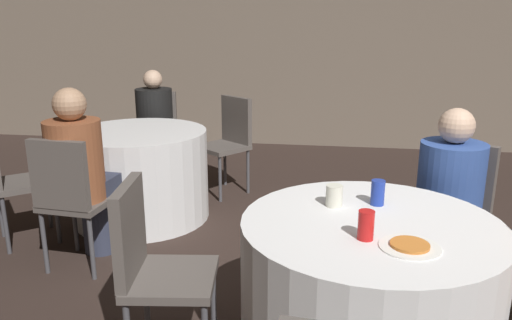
% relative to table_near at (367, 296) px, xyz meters
% --- Properties ---
extents(wall_back, '(16.00, 0.06, 2.80)m').
position_rel_table_near_xyz_m(wall_back, '(0.23, 4.34, 1.03)').
color(wall_back, '#7A6B5B').
rests_on(wall_back, ground_plane).
extents(table_near, '(1.16, 1.16, 0.74)m').
position_rel_table_near_xyz_m(table_near, '(0.00, 0.00, 0.00)').
color(table_near, white).
rests_on(table_near, ground_plane).
extents(table_far, '(1.10, 1.10, 0.74)m').
position_rel_table_near_xyz_m(table_far, '(-1.72, 1.63, 0.00)').
color(table_far, white).
rests_on(table_far, ground_plane).
extents(chair_near_west, '(0.45, 0.45, 0.90)m').
position_rel_table_near_xyz_m(chair_near_west, '(-0.99, -0.13, 0.18)').
color(chair_near_west, '#59514C').
rests_on(chair_near_west, ground_plane).
extents(chair_near_northeast, '(0.55, 0.55, 0.90)m').
position_rel_table_near_xyz_m(chair_near_northeast, '(0.55, 0.83, 0.18)').
color(chair_near_northeast, '#59514C').
rests_on(chair_near_northeast, ground_plane).
extents(chair_far_north, '(0.47, 0.47, 0.90)m').
position_rel_table_near_xyz_m(chair_far_north, '(-1.90, 2.58, 0.18)').
color(chair_far_north, '#59514C').
rests_on(chair_far_north, ground_plane).
extents(chair_far_south, '(0.44, 0.44, 0.90)m').
position_rel_table_near_xyz_m(chair_far_south, '(-1.81, 0.67, 0.18)').
color(chair_far_south, '#59514C').
rests_on(chair_far_south, ground_plane).
extents(chair_far_northeast, '(0.56, 0.56, 0.90)m').
position_rel_table_near_xyz_m(chair_far_northeast, '(-1.12, 2.39, 0.18)').
color(chair_far_northeast, '#59514C').
rests_on(chair_far_northeast, ground_plane).
extents(chair_far_southwest, '(0.56, 0.56, 0.90)m').
position_rel_table_near_xyz_m(chair_far_southwest, '(-2.46, 1.01, 0.18)').
color(chair_far_southwest, '#59514C').
rests_on(chair_far_southwest, ground_plane).
extents(person_floral_shirt, '(0.37, 0.52, 1.19)m').
position_rel_table_near_xyz_m(person_floral_shirt, '(-1.80, 0.83, 0.25)').
color(person_floral_shirt, '#33384C').
rests_on(person_floral_shirt, ground_plane).
extents(person_blue_shirt, '(0.48, 0.50, 1.13)m').
position_rel_table_near_xyz_m(person_blue_shirt, '(0.46, 0.70, 0.22)').
color(person_blue_shirt, '#282828').
rests_on(person_blue_shirt, ground_plane).
extents(person_black_shirt, '(0.39, 0.51, 1.14)m').
position_rel_table_near_xyz_m(person_black_shirt, '(-1.87, 2.42, 0.22)').
color(person_black_shirt, black).
rests_on(person_black_shirt, ground_plane).
extents(pizza_plate_near, '(0.24, 0.24, 0.02)m').
position_rel_table_near_xyz_m(pizza_plate_near, '(0.13, -0.24, 0.37)').
color(pizza_plate_near, white).
rests_on(pizza_plate_near, table_near).
extents(soda_can_red, '(0.07, 0.07, 0.12)m').
position_rel_table_near_xyz_m(soda_can_red, '(-0.04, -0.19, 0.43)').
color(soda_can_red, red).
rests_on(soda_can_red, table_near).
extents(soda_can_blue, '(0.07, 0.07, 0.12)m').
position_rel_table_near_xyz_m(soda_can_blue, '(0.04, 0.22, 0.43)').
color(soda_can_blue, '#1E38A5').
rests_on(soda_can_blue, table_near).
extents(cup_near, '(0.08, 0.08, 0.10)m').
position_rel_table_near_xyz_m(cup_near, '(-0.17, 0.18, 0.42)').
color(cup_near, silver).
rests_on(cup_near, table_near).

